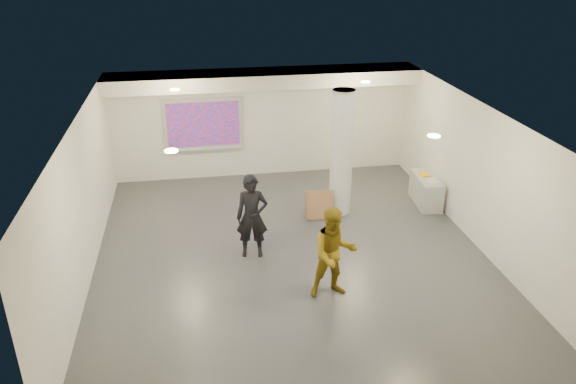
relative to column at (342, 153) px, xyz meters
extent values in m
cube|color=#3B3E43|center=(-1.50, -1.80, -1.50)|extent=(8.00, 9.00, 0.01)
cube|color=white|center=(-1.50, -1.80, 1.50)|extent=(8.00, 9.00, 0.01)
cube|color=silver|center=(-1.50, 2.70, 0.00)|extent=(8.00, 0.01, 3.00)
cube|color=silver|center=(-1.50, -6.30, 0.00)|extent=(8.00, 0.01, 3.00)
cube|color=silver|center=(-5.50, -1.80, 0.00)|extent=(0.01, 9.00, 3.00)
cube|color=silver|center=(2.50, -1.80, 0.00)|extent=(0.01, 9.00, 3.00)
cube|color=silver|center=(-1.50, 2.15, 1.32)|extent=(8.00, 1.10, 0.36)
cylinder|color=#FFF589|center=(-3.70, 0.70, 1.48)|extent=(0.22, 0.22, 0.02)
cylinder|color=#FFF589|center=(0.70, 0.70, 1.48)|extent=(0.22, 0.22, 0.02)
cylinder|color=#FFF589|center=(-3.70, -3.30, 1.48)|extent=(0.22, 0.22, 0.02)
cylinder|color=#FFF589|center=(0.70, -3.30, 1.48)|extent=(0.22, 0.22, 0.02)
cylinder|color=silver|center=(0.00, 0.00, 0.00)|extent=(0.52, 0.52, 3.00)
cube|color=silver|center=(-3.10, 2.66, 0.05)|extent=(2.10, 0.06, 1.40)
cube|color=#0022BC|center=(-3.10, 2.62, 0.05)|extent=(1.90, 0.01, 1.20)
cube|color=silver|center=(-3.10, 2.60, -0.65)|extent=(2.10, 0.08, 0.04)
cube|color=#9FA3A5|center=(2.22, 0.06, -1.14)|extent=(0.61, 1.26, 0.71)
cube|color=silver|center=(2.24, -0.22, -0.78)|extent=(0.26, 0.32, 0.02)
cube|color=#EAAC10|center=(2.20, 0.21, -0.77)|extent=(0.24, 0.31, 0.03)
cube|color=#956A47|center=(-0.55, -0.27, -1.16)|extent=(0.64, 0.28, 0.68)
cube|color=#956A47|center=(-0.58, -0.19, -1.19)|extent=(0.60, 0.31, 0.62)
imported|color=black|center=(-2.29, -1.69, -0.61)|extent=(0.70, 0.50, 1.78)
imported|color=olive|center=(-0.99, -3.36, -0.63)|extent=(0.87, 0.69, 1.75)
camera|label=1|loc=(-3.28, -11.84, 4.54)|focal=35.00mm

